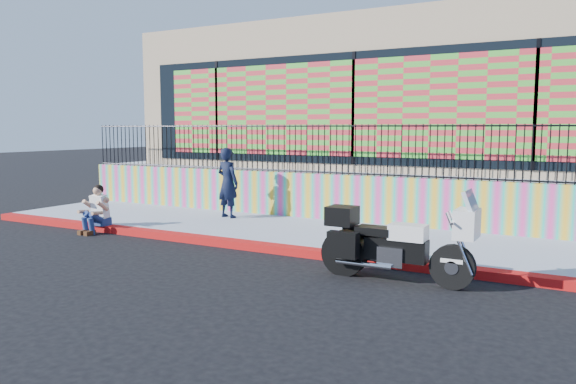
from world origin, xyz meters
The scene contains 10 objects.
ground centered at (0.00, 0.00, 0.00)m, with size 90.00×90.00×0.00m, color black.
red_curb centered at (0.00, 0.00, 0.07)m, with size 16.00×0.30×0.15m, color #B9120D.
sidewalk centered at (0.00, 1.65, 0.07)m, with size 16.00×3.00×0.15m, color #8C97A9.
mural_wall centered at (0.00, 3.25, 0.70)m, with size 16.00×0.20×1.10m, color #EA3D94.
metal_fence centered at (0.00, 3.25, 1.85)m, with size 15.80×0.04×1.20m, color black, non-canonical shape.
elevated_platform centered at (0.00, 8.35, 0.62)m, with size 16.00×10.00×1.25m, color #8C97A9.
storefront_building centered at (0.00, 8.13, 3.25)m, with size 14.00×8.06×4.00m.
police_motorcycle centered at (2.75, -0.85, 0.62)m, with size 2.39×0.79×1.49m.
police_officer centered at (-2.56, 2.28, 1.02)m, with size 0.63×0.41×1.73m, color black.
seated_man centered at (-4.43, -0.26, 0.45)m, with size 0.54×0.71×1.06m.
Camera 1 is at (5.45, -9.07, 2.37)m, focal length 35.00 mm.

